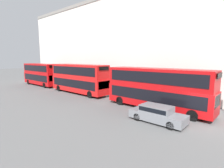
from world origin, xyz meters
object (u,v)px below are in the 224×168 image
object	(u,v)px
bus_third_in_queue	(41,74)
car_dark_sedan	(157,113)
bus_leading	(157,87)
bus_second_in_queue	(79,78)

from	to	relation	value
bus_third_in_queue	car_dark_sedan	distance (m)	27.32
bus_leading	bus_third_in_queue	bearing A→B (deg)	90.00
bus_leading	bus_second_in_queue	size ratio (longest dim) A/B	1.02
bus_second_in_queue	car_dark_sedan	xyz separation A→B (m)	(-3.40, -14.97, -1.69)
bus_leading	bus_third_in_queue	world-z (taller)	bus_leading
bus_leading	bus_third_in_queue	size ratio (longest dim) A/B	1.11
bus_third_in_queue	car_dark_sedan	bearing A→B (deg)	-97.16
bus_leading	bus_third_in_queue	xyz separation A→B (m)	(0.00, 25.22, -0.01)
car_dark_sedan	bus_leading	bearing A→B (deg)	28.39
bus_leading	bus_third_in_queue	distance (m)	25.22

